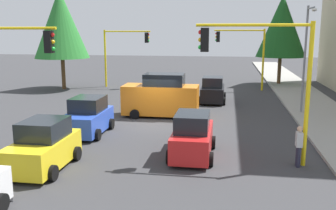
{
  "coord_description": "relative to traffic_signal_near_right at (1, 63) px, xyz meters",
  "views": [
    {
      "loc": [
        21.49,
        4.3,
        5.48
      ],
      "look_at": [
        0.22,
        0.94,
        1.2
      ],
      "focal_mm": 40.33,
      "sensor_mm": 36.0,
      "label": 1
    }
  ],
  "objects": [
    {
      "name": "traffic_signal_near_right",
      "position": [
        0.0,
        0.0,
        0.0
      ],
      "size": [
        0.36,
        4.59,
        5.71
      ],
      "color": "yellow",
      "rests_on": "ground"
    },
    {
      "name": "traffic_signal_far_right",
      "position": [
        -20.0,
        0.03,
        -0.13
      ],
      "size": [
        0.36,
        4.59,
        5.52
      ],
      "color": "yellow",
      "rests_on": "ground"
    },
    {
      "name": "traffic_signal_far_left",
      "position": [
        -20.0,
        11.39,
        -0.06
      ],
      "size": [
        0.36,
        4.59,
        5.62
      ],
      "color": "yellow",
      "rests_on": "ground"
    },
    {
      "name": "delivery_van_orange",
      "position": [
        -8.0,
        5.85,
        -2.76
      ],
      "size": [
        2.22,
        4.8,
        2.77
      ],
      "color": "orange",
      "rests_on": "ground"
    },
    {
      "name": "sidewalk_kerb",
      "position": [
        -11.0,
        16.2,
        -3.97
      ],
      "size": [
        80.0,
        4.0,
        0.15
      ],
      "primitive_type": "cube",
      "color": "gray",
      "rests_on": "ground"
    },
    {
      "name": "ground_plane",
      "position": [
        -6.0,
        5.7,
        -4.04
      ],
      "size": [
        120.0,
        120.0,
        0.0
      ],
      "primitive_type": "plane",
      "color": "#353538"
    },
    {
      "name": "car_yellow",
      "position": [
        1.98,
        2.81,
        -3.15
      ],
      "size": [
        3.68,
        2.08,
        1.98
      ],
      "color": "yellow",
      "rests_on": "ground"
    },
    {
      "name": "traffic_signal_near_left",
      "position": [
        0.0,
        11.42,
        0.07
      ],
      "size": [
        0.36,
        4.59,
        5.83
      ],
      "color": "yellow",
      "rests_on": "ground"
    },
    {
      "name": "tree_opposite_side",
      "position": [
        -18.0,
        -5.3,
        2.02
      ],
      "size": [
        5.02,
        5.02,
        9.2
      ],
      "color": "brown",
      "rests_on": "ground"
    },
    {
      "name": "car_red",
      "position": [
        -0.45,
        8.58,
        -3.15
      ],
      "size": [
        3.86,
        1.93,
        1.98
      ],
      "color": "red",
      "rests_on": "ground"
    },
    {
      "name": "street_lamp_curbside",
      "position": [
        -9.61,
        14.9,
        0.31
      ],
      "size": [
        2.15,
        0.28,
        7.0
      ],
      "color": "slate",
      "rests_on": "ground"
    },
    {
      "name": "pedestrian_crossing",
      "position": [
        0.18,
        12.95,
        -3.13
      ],
      "size": [
        0.4,
        0.24,
        1.7
      ],
      "color": "#262638",
      "rests_on": "ground"
    },
    {
      "name": "tree_roadside_far",
      "position": [
        -24.0,
        15.2,
        1.85
      ],
      "size": [
        4.88,
        4.88,
        8.96
      ],
      "color": "brown",
      "rests_on": "ground"
    },
    {
      "name": "car_blue",
      "position": [
        -3.27,
        2.68,
        -3.15
      ],
      "size": [
        3.66,
        2.11,
        1.98
      ],
      "color": "blue",
      "rests_on": "ground"
    },
    {
      "name": "car_black",
      "position": [
        -13.51,
        8.92,
        -3.15
      ],
      "size": [
        3.72,
        2.03,
        1.98
      ],
      "color": "black",
      "rests_on": "ground"
    }
  ]
}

